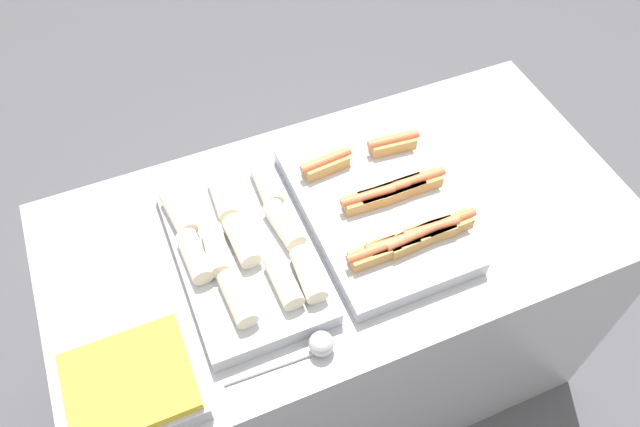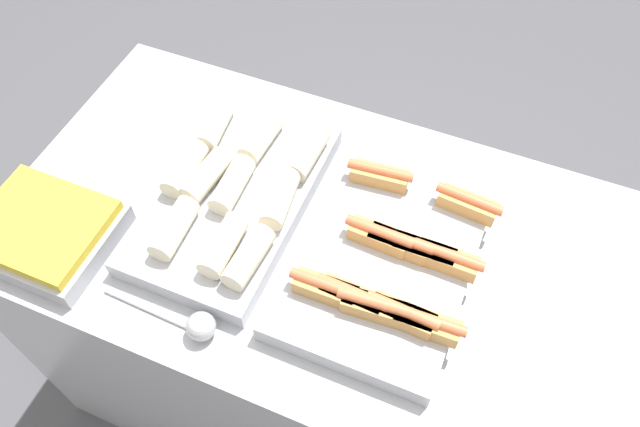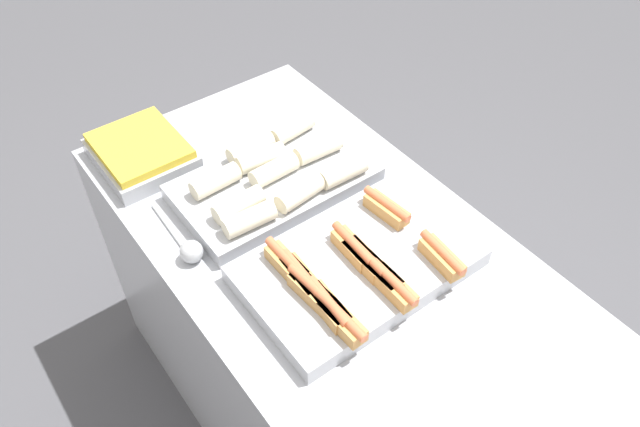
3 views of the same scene
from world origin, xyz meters
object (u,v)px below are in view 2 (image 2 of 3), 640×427
at_px(tray_hotdogs, 389,253).
at_px(serving_spoon_near, 196,325).
at_px(tray_side_front, 45,231).
at_px(tray_wraps, 234,194).

bearing_deg(tray_hotdogs, serving_spoon_near, -135.22).
bearing_deg(tray_side_front, tray_hotdogs, 18.22).
bearing_deg(serving_spoon_near, tray_side_front, 170.93).
height_order(tray_hotdogs, tray_wraps, tray_wraps).
height_order(tray_wraps, tray_side_front, tray_wraps).
relative_size(tray_side_front, serving_spoon_near, 1.09).
relative_size(tray_hotdogs, tray_wraps, 1.04).
xyz_separation_m(tray_hotdogs, serving_spoon_near, (-0.30, -0.30, -0.01)).
bearing_deg(tray_hotdogs, tray_side_front, -161.78).
bearing_deg(tray_side_front, serving_spoon_near, -9.07).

